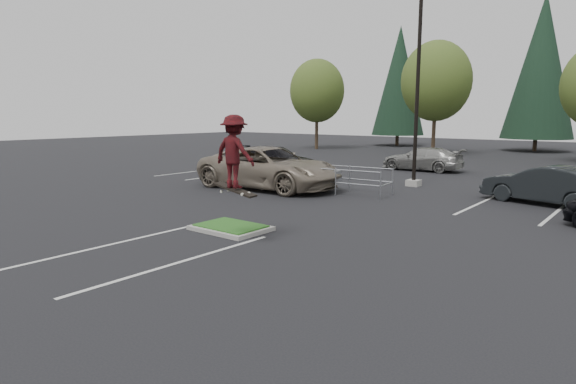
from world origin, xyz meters
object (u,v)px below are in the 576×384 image
Objects in this scene: decid_b at (436,84)px; light_pole at (417,91)px; conif_b at (541,67)px; car_r_charc at (545,185)px; car_far_silver at (422,159)px; cart_corral at (333,176)px; decid_a at (317,93)px; skateboarder at (234,152)px; car_l_tan at (269,168)px; conif_a at (399,81)px; car_l_black at (274,160)px.

light_pole is at bearing -70.65° from decid_b.
conif_b reaches higher than car_r_charc.
light_pole reaches higher than car_far_silver.
conif_b is 3.39× the size of cart_corral.
conif_b is at bearing -154.47° from car_r_charc.
decid_a is 4.17× the size of skateboarder.
car_l_tan is (1.51, -23.53, -5.07)m from decid_b.
skateboarder is (2.73, -8.95, 1.74)m from cart_corral.
conif_a is (4.01, 9.97, 1.52)m from decid_a.
cart_corral is 0.76× the size of car_l_black.
decid_a is 1.27× the size of car_l_tan.
light_pole is 2.21× the size of car_r_charc.
decid_b is at bearing -79.47° from skateboarder.
cart_corral is at bearing -58.01° from car_r_charc.
car_far_silver is (-3.07, 19.52, -1.76)m from skateboarder.
decid_a reaches higher than car_l_tan.
cart_corral is at bearing -75.26° from car_l_tan.
conif_a is 43.97m from skateboarder.
car_l_tan is (-4.50, -33.50, -6.87)m from conif_b.
light_pole is 19.70m from decid_b.
decid_a is at bearing 120.33° from cart_corral.
car_l_black is at bearing 144.84° from cart_corral.
conif_b is at bearing -90.69° from skateboarder.
conif_a is 14.03m from conif_b.
skateboarder is at bearing 6.90° from car_far_silver.
light_pole is 13.18m from skateboarder.
decid_b is at bearing -13.61° from car_l_black.
skateboarder is at bearing -86.92° from light_pole.
car_far_silver is at bearing -15.79° from car_l_tan.
conif_a is 36.34m from car_r_charc.
light_pole is 1.05× the size of decid_b.
car_far_silver is at bearing 109.99° from light_pole.
decid_b is 2.11× the size of car_r_charc.
car_l_black reaches higher than car_r_charc.
light_pole reaches higher than decid_a.
car_l_tan is at bearing -56.87° from skateboarder.
decid_b is at bearing 94.82° from cart_corral.
decid_a is (-18.51, 18.03, 1.02)m from light_pole.
car_far_silver is at bearing -83.40° from skateboarder.
skateboarder is at bearing -11.18° from car_r_charc.
skateboarder is at bearing -147.47° from car_l_tan.
decid_a is 36.63m from skateboarder.
cart_corral is at bearing -78.77° from decid_b.
decid_b is 13.78m from car_far_silver.
conif_a is at bearing -152.60° from car_far_silver.
light_pole is 7.23m from car_r_charc.
cart_corral is at bearing -68.74° from conif_a.
car_r_charc is at bearing -116.76° from skateboarder.
decid_a is 1.59× the size of car_l_black.
cart_corral is 0.94× the size of car_r_charc.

